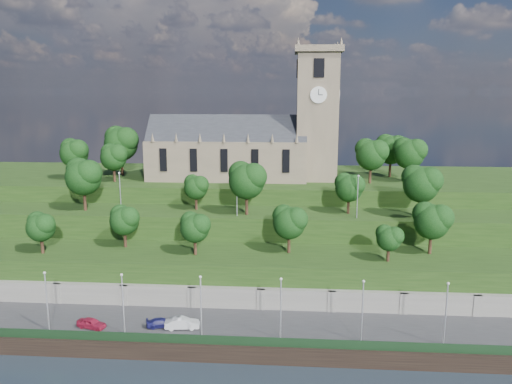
# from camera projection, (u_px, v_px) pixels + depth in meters

# --- Properties ---
(ground) EXTENTS (320.00, 320.00, 0.00)m
(ground) POSITION_uv_depth(u_px,v_px,m) (215.00, 362.00, 61.14)
(ground) COLOR #1B232B
(ground) RESTS_ON ground
(promenade) EXTENTS (160.00, 12.00, 2.00)m
(promenade) POSITION_uv_depth(u_px,v_px,m) (221.00, 331.00, 66.81)
(promenade) COLOR #2D2D30
(promenade) RESTS_ON ground
(quay_wall) EXTENTS (160.00, 0.50, 2.20)m
(quay_wall) POSITION_uv_depth(u_px,v_px,m) (214.00, 354.00, 60.88)
(quay_wall) COLOR black
(quay_wall) RESTS_ON ground
(fence) EXTENTS (160.00, 0.10, 1.20)m
(fence) POSITION_uv_depth(u_px,v_px,m) (215.00, 340.00, 61.22)
(fence) COLOR #163119
(fence) RESTS_ON promenade
(retaining_wall) EXTENTS (160.00, 2.10, 5.00)m
(retaining_wall) POSITION_uv_depth(u_px,v_px,m) (227.00, 303.00, 72.36)
(retaining_wall) COLOR slate
(retaining_wall) RESTS_ON ground
(embankment_lower) EXTENTS (160.00, 12.00, 8.00)m
(embankment_lower) POSITION_uv_depth(u_px,v_px,m) (232.00, 278.00, 77.96)
(embankment_lower) COLOR #1C3511
(embankment_lower) RESTS_ON ground
(embankment_upper) EXTENTS (160.00, 10.00, 12.00)m
(embankment_upper) POSITION_uv_depth(u_px,v_px,m) (239.00, 244.00, 88.32)
(embankment_upper) COLOR #1C3511
(embankment_upper) RESTS_ON ground
(hilltop) EXTENTS (160.00, 32.00, 15.00)m
(hilltop) POSITION_uv_depth(u_px,v_px,m) (249.00, 209.00, 108.56)
(hilltop) COLOR #1C3511
(hilltop) RESTS_ON ground
(church) EXTENTS (38.60, 12.35, 27.60)m
(church) POSITION_uv_depth(u_px,v_px,m) (251.00, 142.00, 101.63)
(church) COLOR #6A5C4A
(church) RESTS_ON hilltop
(trees_lower) EXTENTS (65.17, 8.88, 8.07)m
(trees_lower) POSITION_uv_depth(u_px,v_px,m) (259.00, 223.00, 76.39)
(trees_lower) COLOR black
(trees_lower) RESTS_ON embankment_lower
(trees_upper) EXTENTS (64.19, 8.15, 9.28)m
(trees_upper) POSITION_uv_depth(u_px,v_px,m) (248.00, 180.00, 84.69)
(trees_upper) COLOR black
(trees_upper) RESTS_ON embankment_upper
(trees_hilltop) EXTENTS (73.29, 15.55, 10.51)m
(trees_hilltop) POSITION_uv_depth(u_px,v_px,m) (243.00, 149.00, 101.14)
(trees_hilltop) COLOR black
(trees_hilltop) RESTS_ON hilltop
(lamp_posts_promenade) EXTENTS (60.36, 0.36, 8.19)m
(lamp_posts_promenade) POSITION_uv_depth(u_px,v_px,m) (201.00, 302.00, 62.41)
(lamp_posts_promenade) COLOR #B2B2B7
(lamp_posts_promenade) RESTS_ON promenade
(lamp_posts_upper) EXTENTS (40.36, 0.36, 7.24)m
(lamp_posts_upper) POSITION_uv_depth(u_px,v_px,m) (237.00, 191.00, 83.38)
(lamp_posts_upper) COLOR #B2B2B7
(lamp_posts_upper) RESTS_ON embankment_upper
(car_left) EXTENTS (4.21, 2.55, 1.34)m
(car_left) POSITION_uv_depth(u_px,v_px,m) (91.00, 323.00, 65.53)
(car_left) COLOR maroon
(car_left) RESTS_ON promenade
(car_middle) EXTENTS (4.69, 2.18, 1.49)m
(car_middle) POSITION_uv_depth(u_px,v_px,m) (182.00, 323.00, 65.39)
(car_middle) COLOR #B7B8BC
(car_middle) RESTS_ON promenade
(car_right) EXTENTS (4.25, 2.66, 1.15)m
(car_right) POSITION_uv_depth(u_px,v_px,m) (162.00, 323.00, 65.93)
(car_right) COLOR #171753
(car_right) RESTS_ON promenade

